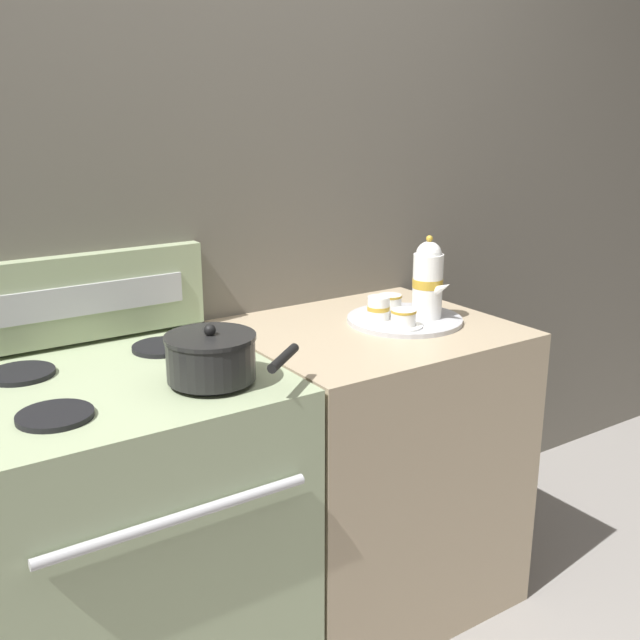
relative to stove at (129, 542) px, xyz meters
The scene contains 11 objects.
ground_plane 0.59m from the stove, ahead, with size 6.00×6.00×0.00m, color gray.
wall_back 0.84m from the stove, 42.80° to the left, with size 6.00×0.05×2.20m.
stove is the anchor object (origin of this frame).
control_panel 0.65m from the stove, 90.00° to the left, with size 0.73×0.05×0.23m.
side_counter 0.77m from the stove, ahead, with size 0.76×0.67×0.88m.
saucepan 0.56m from the stove, 39.96° to the right, with size 0.28×0.30×0.13m.
serving_tray 0.99m from the stove, ahead, with size 0.34×0.34×0.01m.
teapot 1.09m from the stove, ahead, with size 0.09×0.14×0.25m.
teacup_left 1.01m from the stove, ahead, with size 0.11×0.11×0.05m.
teacup_right 0.95m from the stove, ahead, with size 0.11×0.11×0.05m.
creamer_jug 0.94m from the stove, ahead, with size 0.07×0.07×0.07m.
Camera 1 is at (-0.91, -1.65, 1.51)m, focal length 42.00 mm.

